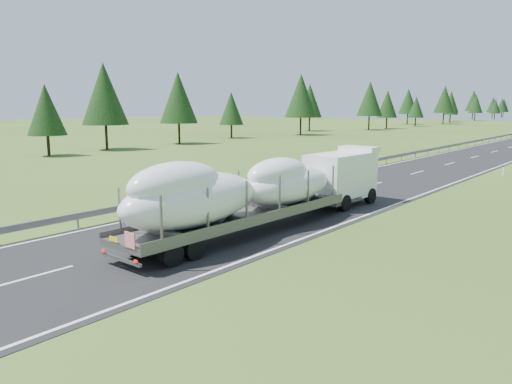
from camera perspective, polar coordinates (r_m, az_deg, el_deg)
The scene contains 3 objects.
ground at distance 24.88m, azimuth -5.25°, elevation -4.24°, with size 400.00×400.00×0.00m, color #39551C.
tree_line_left at distance 148.53m, azimuth 15.18°, elevation 9.93°, with size 15.98×314.13×12.59m.
boat_truck at distance 24.48m, azimuth 1.00°, elevation 0.52°, with size 3.02×18.77×3.84m.
Camera 1 is at (16.88, -17.26, 6.05)m, focal length 35.00 mm.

